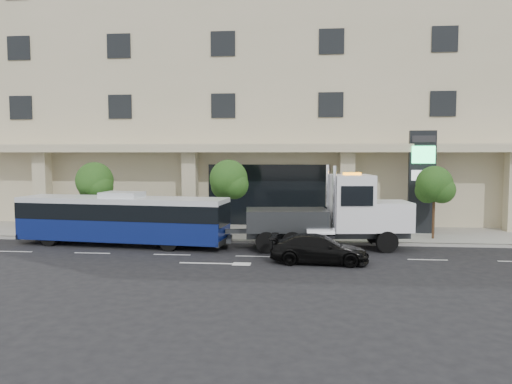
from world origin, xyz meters
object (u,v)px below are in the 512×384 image
(city_bus, at_px, (123,218))
(black_sedan, at_px, (319,249))
(tow_truck, at_px, (335,215))
(signage_pylon, at_px, (422,181))

(city_bus, bearing_deg, black_sedan, -11.63)
(city_bus, height_order, black_sedan, city_bus)
(city_bus, distance_m, black_sedan, 10.81)
(tow_truck, height_order, signage_pylon, signage_pylon)
(black_sedan, distance_m, signage_pylon, 10.68)
(tow_truck, bearing_deg, city_bus, 173.90)
(tow_truck, distance_m, signage_pylon, 7.39)
(signage_pylon, bearing_deg, tow_truck, -133.69)
(city_bus, xyz_separation_m, tow_truck, (11.16, 0.06, 0.32))
(city_bus, distance_m, signage_pylon, 17.34)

